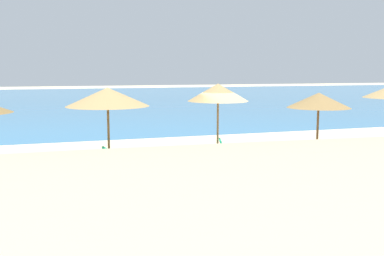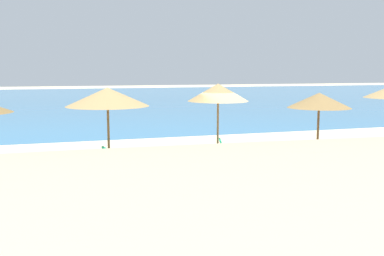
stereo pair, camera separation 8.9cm
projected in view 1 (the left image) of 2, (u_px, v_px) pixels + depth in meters
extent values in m
plane|color=beige|center=(244.00, 166.00, 14.86)|extent=(160.00, 160.00, 0.00)
cube|color=teal|center=(109.00, 99.00, 49.85)|extent=(160.00, 60.04, 0.01)
cylinder|color=brown|center=(109.00, 137.00, 14.02)|extent=(0.08, 0.08, 2.27)
cone|color=tan|center=(108.00, 97.00, 13.85)|extent=(2.67, 2.67, 0.60)
cylinder|color=brown|center=(218.00, 130.00, 15.35)|extent=(0.07, 0.07, 2.34)
cone|color=tan|center=(218.00, 92.00, 15.18)|extent=(2.14, 2.14, 0.62)
cylinder|color=brown|center=(317.00, 130.00, 16.48)|extent=(0.09, 0.09, 2.01)
cone|color=olive|center=(319.00, 100.00, 16.33)|extent=(2.38, 2.38, 0.57)
cube|color=#199972|center=(204.00, 158.00, 14.72)|extent=(1.47, 1.04, 0.07)
cube|color=#199972|center=(223.00, 148.00, 14.68)|extent=(0.44, 0.70, 0.63)
cylinder|color=silver|center=(187.00, 161.00, 15.02)|extent=(0.04, 0.04, 0.29)
cylinder|color=silver|center=(187.00, 165.00, 14.47)|extent=(0.04, 0.04, 0.29)
cylinder|color=silver|center=(220.00, 161.00, 15.02)|extent=(0.04, 0.04, 0.29)
cylinder|color=silver|center=(221.00, 165.00, 14.47)|extent=(0.04, 0.04, 0.29)
cube|color=#199972|center=(84.00, 172.00, 12.83)|extent=(1.59, 0.87, 0.07)
cube|color=#199972|center=(108.00, 159.00, 13.09)|extent=(0.28, 0.69, 0.68)
cylinder|color=silver|center=(60.00, 177.00, 12.83)|extent=(0.04, 0.04, 0.24)
cylinder|color=silver|center=(64.00, 182.00, 12.32)|extent=(0.04, 0.04, 0.24)
cylinder|color=silver|center=(103.00, 173.00, 13.38)|extent=(0.04, 0.04, 0.24)
cylinder|color=silver|center=(108.00, 177.00, 12.87)|extent=(0.04, 0.04, 0.24)
sphere|color=green|center=(158.00, 162.00, 14.94)|extent=(0.27, 0.27, 0.27)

